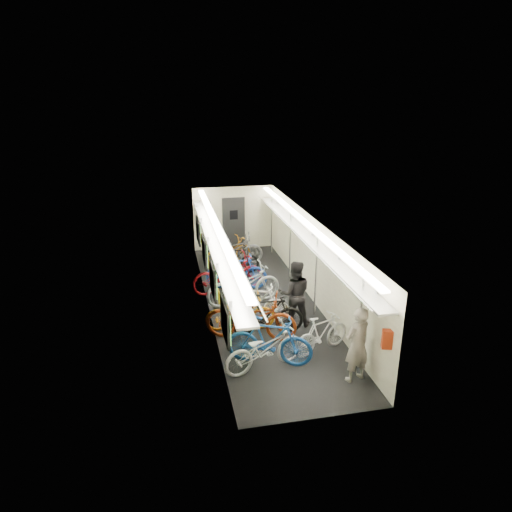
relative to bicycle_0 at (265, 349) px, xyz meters
name	(u,v)px	position (x,y,z in m)	size (l,w,h in m)	color
train_car_shell	(244,241)	(0.26, 3.94, 1.16)	(10.00, 10.00, 10.00)	black
bicycle_0	(265,349)	(0.00, 0.00, 0.00)	(0.66, 1.89, 0.99)	silver
bicycle_1	(270,341)	(0.14, 0.17, 0.08)	(0.54, 1.91, 1.15)	#17458D
bicycle_2	(251,317)	(-0.04, 1.33, 0.08)	(0.77, 2.21, 1.16)	maroon
bicycle_3	(267,314)	(0.38, 1.46, 0.05)	(0.51, 1.82, 1.10)	black
bicycle_4	(240,313)	(-0.22, 1.84, -0.03)	(0.61, 1.76, 0.92)	orange
bicycle_5	(256,302)	(0.26, 2.21, 0.03)	(0.50, 1.76, 1.06)	white
bicycle_6	(243,285)	(0.13, 3.32, 0.07)	(0.76, 2.17, 1.14)	silver
bicycle_7	(236,271)	(0.10, 4.40, 0.07)	(0.53, 1.88, 1.13)	#1C46AD
bicycle_8	(228,274)	(-0.19, 4.20, 0.08)	(0.77, 2.21, 1.16)	maroon
bicycle_9	(234,260)	(0.22, 5.59, 0.01)	(0.47, 1.67, 1.00)	black
bicycle_10	(228,251)	(0.15, 6.51, -0.02)	(0.64, 1.83, 0.96)	#B97111
bicycle_11	(321,334)	(1.42, 0.42, -0.03)	(0.44, 1.54, 0.93)	white
bicycle_12	(233,249)	(0.35, 6.57, 0.04)	(0.71, 2.04, 1.07)	slate
bicycle_14	(233,248)	(0.40, 6.93, -0.05)	(0.59, 1.69, 0.89)	slate
passenger_near	(357,345)	(1.75, -0.77, 0.33)	(0.60, 0.40, 1.66)	gray
passenger_mid	(294,293)	(1.18, 1.83, 0.37)	(0.84, 0.66, 1.74)	black
backpack	(389,339)	(2.08, -1.41, 0.78)	(0.26, 0.14, 0.38)	#A52B10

